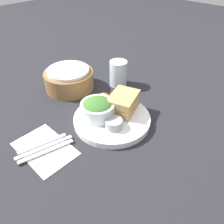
% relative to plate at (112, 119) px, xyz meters
% --- Properties ---
extents(ground_plane, '(4.00, 4.00, 0.00)m').
position_rel_plate_xyz_m(ground_plane, '(0.00, 0.00, -0.01)').
color(ground_plane, '#232328').
extents(plate, '(0.26, 0.26, 0.02)m').
position_rel_plate_xyz_m(plate, '(0.00, 0.00, 0.00)').
color(plate, white).
rests_on(plate, ground_plane).
extents(sandwich, '(0.14, 0.12, 0.06)m').
position_rel_plate_xyz_m(sandwich, '(0.06, -0.00, 0.04)').
color(sandwich, tan).
rests_on(sandwich, plate).
extents(salad_bowl, '(0.11, 0.11, 0.07)m').
position_rel_plate_xyz_m(salad_bowl, '(-0.03, 0.04, 0.04)').
color(salad_bowl, white).
rests_on(salad_bowl, plate).
extents(dressing_cup, '(0.06, 0.06, 0.03)m').
position_rel_plate_xyz_m(dressing_cup, '(-0.03, -0.04, 0.03)').
color(dressing_cup, '#99999E').
rests_on(dressing_cup, plate).
extents(orange_wedge, '(0.05, 0.05, 0.05)m').
position_rel_plate_xyz_m(orange_wedge, '(0.03, 0.07, 0.03)').
color(orange_wedge, orange).
rests_on(orange_wedge, plate).
extents(drink_glass, '(0.07, 0.07, 0.11)m').
position_rel_plate_xyz_m(drink_glass, '(0.20, 0.15, 0.04)').
color(drink_glass, silver).
rests_on(drink_glass, ground_plane).
extents(bread_basket, '(0.20, 0.20, 0.09)m').
position_rel_plate_xyz_m(bread_basket, '(0.04, 0.28, 0.03)').
color(bread_basket, olive).
rests_on(bread_basket, ground_plane).
extents(napkin, '(0.13, 0.19, 0.00)m').
position_rel_plate_xyz_m(napkin, '(-0.23, 0.06, -0.01)').
color(napkin, white).
rests_on(napkin, ground_plane).
extents(fork, '(0.16, 0.05, 0.01)m').
position_rel_plate_xyz_m(fork, '(-0.24, 0.04, -0.00)').
color(fork, silver).
rests_on(fork, napkin).
extents(knife, '(0.17, 0.05, 0.01)m').
position_rel_plate_xyz_m(knife, '(-0.23, 0.06, -0.00)').
color(knife, silver).
rests_on(knife, napkin).
extents(spoon, '(0.15, 0.05, 0.01)m').
position_rel_plate_xyz_m(spoon, '(-0.23, 0.08, -0.00)').
color(spoon, silver).
rests_on(spoon, napkin).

